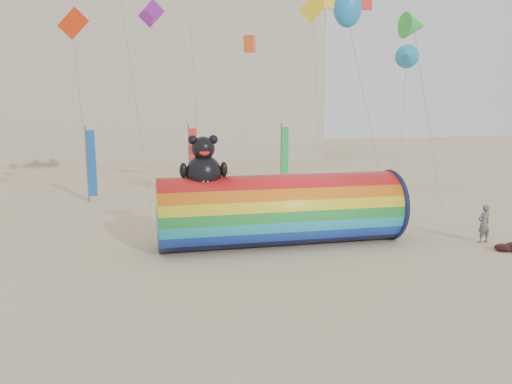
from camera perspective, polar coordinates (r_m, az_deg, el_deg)
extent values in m
plane|color=#CCB58C|center=(22.62, -0.36, -6.67)|extent=(160.00, 160.00, 0.00)
cube|color=#B7AD99|center=(67.67, -19.76, 12.06)|extent=(60.00, 15.00, 20.00)
cube|color=#28303D|center=(60.20, -20.59, 12.89)|extent=(59.50, 0.12, 17.00)
cylinder|color=red|center=(23.25, 2.88, -2.04)|extent=(11.33, 3.31, 3.31)
torus|color=#0F1438|center=(25.34, 15.04, -1.40)|extent=(0.23, 3.47, 3.47)
cylinder|color=black|center=(25.40, 15.30, -1.38)|extent=(0.06, 3.27, 3.27)
ellipsoid|color=black|center=(22.24, -6.01, 2.08)|extent=(1.61, 1.44, 1.70)
ellipsoid|color=yellow|center=(21.74, -5.83, 1.66)|extent=(0.83, 0.36, 0.73)
sphere|color=black|center=(22.12, -6.06, 4.99)|extent=(1.04, 1.04, 1.04)
sphere|color=black|center=(22.04, -7.25, 5.94)|extent=(0.42, 0.42, 0.42)
sphere|color=black|center=(22.16, -4.91, 6.00)|extent=(0.42, 0.42, 0.42)
ellipsoid|color=red|center=(21.71, -5.91, 4.54)|extent=(0.46, 0.17, 0.29)
ellipsoid|color=black|center=(22.03, -8.30, 2.46)|extent=(0.34, 0.34, 0.68)
ellipsoid|color=black|center=(22.25, -3.69, 2.61)|extent=(0.34, 0.34, 0.68)
imported|color=#53575A|center=(26.02, 24.61, -3.31)|extent=(0.72, 0.52, 1.84)
ellipsoid|color=#340C09|center=(25.08, 26.52, -5.69)|extent=(0.91, 0.77, 0.32)
cylinder|color=#59595E|center=(35.59, -18.75, 3.02)|extent=(0.10, 0.10, 5.20)
cube|color=#1650AB|center=(35.56, -18.26, 3.12)|extent=(0.56, 0.06, 4.50)
cylinder|color=#59595E|center=(37.03, -7.65, 3.67)|extent=(0.10, 0.10, 5.20)
cube|color=red|center=(37.05, -7.17, 3.76)|extent=(0.56, 0.06, 4.50)
cylinder|color=#59595E|center=(39.28, 2.89, 4.07)|extent=(0.10, 0.10, 5.20)
cube|color=green|center=(39.37, 3.32, 4.15)|extent=(0.56, 0.06, 4.50)
ellipsoid|color=#1D82D2|center=(24.03, 10.42, 20.03)|extent=(1.30, 1.01, 1.74)
cube|color=yellow|center=(30.69, 6.55, 20.16)|extent=(0.99, 0.06, 1.38)
cone|color=green|center=(26.88, 17.68, 17.65)|extent=(1.25, 1.25, 1.13)
cone|color=#1789BF|center=(33.70, 16.87, 14.72)|extent=(1.49, 1.49, 1.34)
cube|color=red|center=(28.16, -20.17, 17.64)|extent=(0.95, 0.06, 1.33)
cube|color=purple|center=(35.66, -11.87, 19.34)|extent=(1.07, 0.06, 1.50)
cube|color=#EC4B1A|center=(33.25, -0.74, 16.57)|extent=(0.63, 0.63, 1.01)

